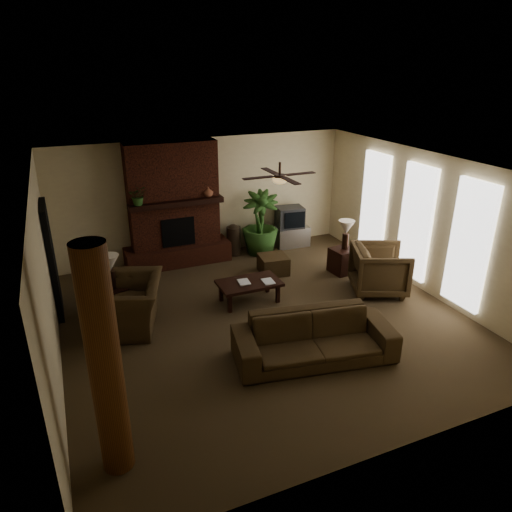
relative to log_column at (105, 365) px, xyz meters
name	(u,v)px	position (x,y,z in m)	size (l,w,h in m)	color
room_shell	(265,248)	(2.95, 2.40, 0.00)	(7.00, 7.00, 7.00)	#4D3B26
fireplace	(175,215)	(2.15, 5.62, -0.24)	(2.40, 0.70, 2.80)	#4E2115
windows	(416,223)	(6.40, 2.60, -0.05)	(0.08, 3.65, 2.35)	white
log_column	(105,365)	(0.00, 0.00, 0.00)	(0.36, 0.36, 2.80)	brown
doorway	(52,260)	(-0.49, 4.20, -0.35)	(0.10, 1.00, 2.10)	black
ceiling_fan	(280,178)	(3.35, 2.70, 1.13)	(1.35, 1.35, 0.37)	#311F16
sofa	(315,331)	(3.17, 0.97, -0.91)	(2.51, 0.73, 0.98)	#42311C
armchair_left	(126,297)	(0.62, 3.12, -0.81)	(1.35, 0.88, 1.18)	#42311C
armchair_right	(380,268)	(5.54, 2.50, -0.87)	(1.04, 0.97, 1.07)	#42311C
coffee_table	(249,284)	(2.95, 3.13, -1.03)	(1.20, 0.70, 0.43)	black
ottoman	(273,264)	(3.96, 4.19, -1.20)	(0.60, 0.60, 0.40)	#42311C
tv_stand	(291,236)	(5.10, 5.53, -1.15)	(0.85, 0.50, 0.50)	#B1B1B4
tv	(290,217)	(5.05, 5.54, -0.64)	(0.71, 0.61, 0.52)	#323235
floor_vase	(234,238)	(3.54, 5.55, -0.97)	(0.34, 0.34, 0.77)	#30251B
floor_plant	(260,236)	(4.15, 5.37, -0.97)	(0.87, 1.55, 0.87)	#2F5622
side_table_left	(112,302)	(0.41, 3.64, -1.12)	(0.50, 0.50, 0.55)	black
lamp_left	(110,266)	(0.46, 3.64, -0.40)	(0.45, 0.45, 0.65)	#311F16
side_table_right	(343,261)	(5.40, 3.61, -1.12)	(0.50, 0.50, 0.55)	black
lamp_right	(346,229)	(5.44, 3.63, -0.40)	(0.40, 0.40, 0.65)	#311F16
mantel_plant	(138,198)	(1.33, 5.34, 0.32)	(0.38, 0.42, 0.33)	#2F5622
mantel_vase	(208,192)	(2.90, 5.40, 0.27)	(0.22, 0.23, 0.22)	#94543B
book_a	(238,277)	(2.73, 3.14, -0.83)	(0.22, 0.03, 0.29)	#999999
book_b	(263,276)	(3.18, 2.99, -0.82)	(0.21, 0.02, 0.29)	#999999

